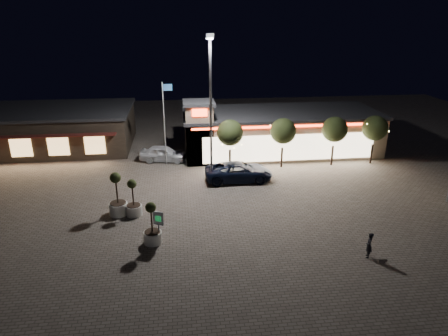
{
  "coord_description": "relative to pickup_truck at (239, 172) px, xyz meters",
  "views": [
    {
      "loc": [
        -0.68,
        -24.05,
        13.64
      ],
      "look_at": [
        2.85,
        6.0,
        2.06
      ],
      "focal_mm": 32.0,
      "sensor_mm": 36.0,
      "label": 1
    }
  ],
  "objects": [
    {
      "name": "white_sedan",
      "position": [
        -6.71,
        5.83,
        -0.03
      ],
      "size": [
        4.93,
        2.7,
        1.59
      ],
      "primitive_type": "imported",
      "rotation": [
        0.0,
        0.0,
        1.39
      ],
      "color": "silver",
      "rests_on": "ground"
    },
    {
      "name": "planter_left",
      "position": [
        -9.71,
        -5.36,
        0.19
      ],
      "size": [
        1.34,
        1.34,
        3.29
      ],
      "color": "white",
      "rests_on": "ground"
    },
    {
      "name": "string_tree_c",
      "position": [
        9.58,
        2.83,
        2.74
      ],
      "size": [
        2.42,
        2.42,
        4.79
      ],
      "color": "#332319",
      "rests_on": "ground"
    },
    {
      "name": "restaurant_building",
      "position": [
        -18.42,
        11.8,
        1.34
      ],
      "size": [
        16.4,
        11.0,
        4.3
      ],
      "color": "#382D23",
      "rests_on": "ground"
    },
    {
      "name": "planter_right",
      "position": [
        -8.57,
        -5.61,
        0.05
      ],
      "size": [
        1.15,
        1.15,
        2.82
      ],
      "color": "white",
      "rests_on": "ground"
    },
    {
      "name": "planter_mid",
      "position": [
        -7.03,
        -9.61,
        0.06
      ],
      "size": [
        1.16,
        1.16,
        2.86
      ],
      "color": "white",
      "rests_on": "ground"
    },
    {
      "name": "string_tree_d",
      "position": [
        13.58,
        2.83,
        2.74
      ],
      "size": [
        2.42,
        2.42,
        4.79
      ],
      "color": "#332319",
      "rests_on": "ground"
    },
    {
      "name": "valet_sign",
      "position": [
        -6.62,
        -9.57,
        0.68
      ],
      "size": [
        0.67,
        0.35,
        2.16
      ],
      "color": "gray",
      "rests_on": "ground"
    },
    {
      "name": "retail_building",
      "position": [
        5.08,
        7.65,
        1.39
      ],
      "size": [
        20.4,
        8.4,
        6.1
      ],
      "color": "gray",
      "rests_on": "ground"
    },
    {
      "name": "string_tree_a",
      "position": [
        -0.42,
        2.83,
        2.74
      ],
      "size": [
        2.42,
        2.42,
        4.79
      ],
      "color": "#332319",
      "rests_on": "ground"
    },
    {
      "name": "pedestrian",
      "position": [
        5.92,
        -12.78,
        -0.02
      ],
      "size": [
        0.57,
        0.69,
        1.62
      ],
      "primitive_type": "imported",
      "rotation": [
        0.0,
        0.0,
        -1.94
      ],
      "color": "black",
      "rests_on": "ground"
    },
    {
      "name": "flagpole",
      "position": [
        -6.33,
        4.83,
        3.92
      ],
      "size": [
        0.95,
        0.1,
        8.0
      ],
      "color": "white",
      "rests_on": "ground"
    },
    {
      "name": "dog",
      "position": [
        6.47,
        -13.64,
        -0.57
      ],
      "size": [
        0.47,
        0.26,
        0.25
      ],
      "color": "#59514C",
      "rests_on": "ground"
    },
    {
      "name": "ground",
      "position": [
        -4.42,
        -8.17,
        -0.82
      ],
      "size": [
        90.0,
        90.0,
        0.0
      ],
      "primitive_type": "plane",
      "color": "#695F55",
      "rests_on": "ground"
    },
    {
      "name": "string_tree_b",
      "position": [
        4.58,
        2.83,
        2.74
      ],
      "size": [
        2.42,
        2.42,
        4.79
      ],
      "color": "#332319",
      "rests_on": "ground"
    },
    {
      "name": "floodlight_pole",
      "position": [
        -2.42,
        -0.17,
        6.2
      ],
      "size": [
        0.6,
        0.4,
        12.38
      ],
      "color": "gray",
      "rests_on": "ground"
    },
    {
      "name": "pickup_truck",
      "position": [
        0.0,
        0.0,
        0.0
      ],
      "size": [
        5.94,
        2.77,
        1.65
      ],
      "primitive_type": "imported",
      "rotation": [
        0.0,
        0.0,
        1.56
      ],
      "color": "black",
      "rests_on": "ground"
    }
  ]
}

